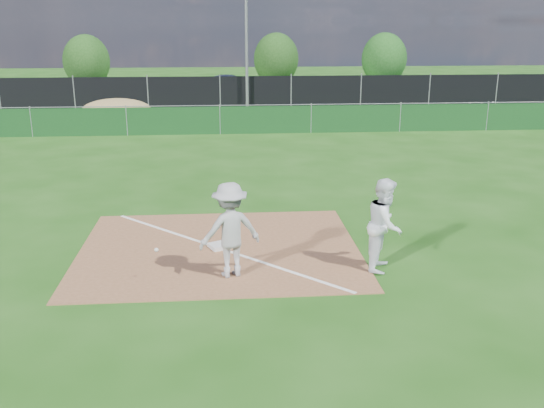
{
  "coord_description": "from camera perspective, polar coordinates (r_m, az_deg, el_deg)",
  "views": [
    {
      "loc": [
        0.15,
        -11.35,
        4.76
      ],
      "look_at": [
        1.15,
        1.0,
        1.0
      ],
      "focal_mm": 40.0,
      "sensor_mm": 36.0,
      "label": 1
    }
  ],
  "objects": [
    {
      "name": "ground",
      "position": [
        21.87,
        -4.9,
        4.25
      ],
      "size": [
        90.0,
        90.0,
        0.0
      ],
      "primitive_type": "plane",
      "color": "#1A4C10",
      "rests_on": "ground"
    },
    {
      "name": "infield_dirt",
      "position": [
        13.23,
        -4.97,
        -4.22
      ],
      "size": [
        6.0,
        5.0,
        0.02
      ],
      "primitive_type": "cube",
      "color": "brown",
      "rests_on": "ground"
    },
    {
      "name": "foul_line",
      "position": [
        13.23,
        -4.97,
        -4.16
      ],
      "size": [
        5.01,
        5.01,
        0.01
      ],
      "primitive_type": "cube",
      "rotation": [
        0.0,
        0.0,
        0.79
      ],
      "color": "white",
      "rests_on": "infield_dirt"
    },
    {
      "name": "green_fence",
      "position": [
        26.68,
        -4.92,
        7.84
      ],
      "size": [
        44.0,
        0.05,
        1.2
      ],
      "primitive_type": "cube",
      "color": "#0F3815",
      "rests_on": "ground"
    },
    {
      "name": "dirt_mound",
      "position": [
        30.58,
        -14.42,
        8.5
      ],
      "size": [
        3.38,
        2.6,
        1.17
      ],
      "primitive_type": "ellipsoid",
      "color": "olive",
      "rests_on": "ground"
    },
    {
      "name": "black_fence",
      "position": [
        34.57,
        -4.91,
        10.4
      ],
      "size": [
        46.0,
        0.04,
        1.8
      ],
      "primitive_type": "cube",
      "color": "black",
      "rests_on": "ground"
    },
    {
      "name": "parking_lot",
      "position": [
        39.64,
        -4.86,
        9.92
      ],
      "size": [
        46.0,
        9.0,
        0.01
      ],
      "primitive_type": "cube",
      "color": "black",
      "rests_on": "ground"
    },
    {
      "name": "light_pole",
      "position": [
        34.09,
        -2.42,
        15.58
      ],
      "size": [
        0.16,
        0.16,
        8.0
      ],
      "primitive_type": "cylinder",
      "color": "slate",
      "rests_on": "ground"
    },
    {
      "name": "first_base",
      "position": [
        13.25,
        -4.98,
        -3.94
      ],
      "size": [
        0.53,
        0.53,
        0.08
      ],
      "primitive_type": "cube",
      "rotation": [
        0.0,
        0.0,
        0.43
      ],
      "color": "silver",
      "rests_on": "infield_dirt"
    },
    {
      "name": "play_at_first",
      "position": [
        11.55,
        -3.97,
        -2.45
      ],
      "size": [
        2.09,
        1.01,
        1.85
      ],
      "color": "#B4B4B6",
      "rests_on": "infield_dirt"
    },
    {
      "name": "runner",
      "position": [
        12.09,
        10.59,
        -1.9
      ],
      "size": [
        1.0,
        1.1,
        1.85
      ],
      "primitive_type": "imported",
      "rotation": [
        0.0,
        0.0,
        1.17
      ],
      "color": "white",
      "rests_on": "ground"
    },
    {
      "name": "car_left",
      "position": [
        39.61,
        -11.03,
        10.7
      ],
      "size": [
        4.43,
        2.92,
        1.4
      ],
      "primitive_type": "imported",
      "rotation": [
        0.0,
        0.0,
        1.24
      ],
      "color": "#A1A3A9",
      "rests_on": "parking_lot"
    },
    {
      "name": "car_mid",
      "position": [
        39.07,
        -3.95,
        10.92
      ],
      "size": [
        4.63,
        2.73,
        1.44
      ],
      "primitive_type": "imported",
      "rotation": [
        0.0,
        0.0,
        1.28
      ],
      "color": "#101832",
      "rests_on": "parking_lot"
    },
    {
      "name": "car_right",
      "position": [
        40.24,
        2.62,
        10.95
      ],
      "size": [
        4.54,
        2.86,
        1.23
      ],
      "primitive_type": "imported",
      "rotation": [
        0.0,
        0.0,
        1.86
      ],
      "color": "black",
      "rests_on": "parking_lot"
    },
    {
      "name": "tree_left",
      "position": [
        46.09,
        -17.06,
        12.71
      ],
      "size": [
        3.26,
        3.26,
        3.87
      ],
      "color": "#382316",
      "rests_on": "ground"
    },
    {
      "name": "tree_mid",
      "position": [
        46.21,
        0.4,
        13.48
      ],
      "size": [
        3.32,
        3.32,
        3.94
      ],
      "color": "#382316",
      "rests_on": "ground"
    },
    {
      "name": "tree_right",
      "position": [
        47.08,
        10.51,
        13.28
      ],
      "size": [
        3.33,
        3.33,
        3.95
      ],
      "color": "#382316",
      "rests_on": "ground"
    }
  ]
}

